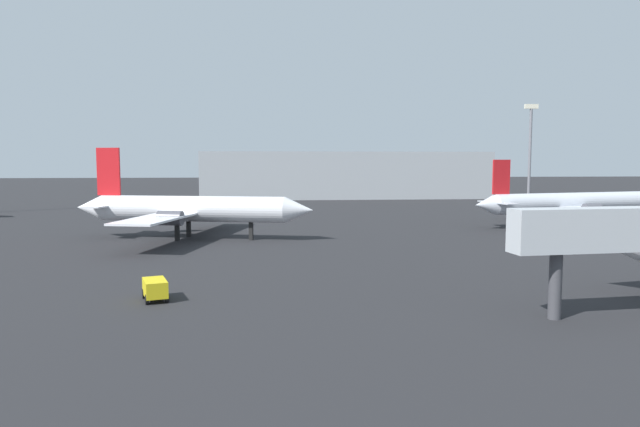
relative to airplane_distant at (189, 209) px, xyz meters
name	(u,v)px	position (x,y,z in m)	size (l,w,h in m)	color
airplane_distant	(189,209)	(0.00, 0.00, 0.00)	(27.24, 26.38, 10.14)	white
airplane_far_left	(571,203)	(48.89, 7.94, -0.22)	(29.65, 21.08, 8.83)	silver
baggage_cart	(155,288)	(1.60, -28.75, -2.60)	(1.99, 2.68, 1.30)	gold
light_mast_right	(530,150)	(55.32, 33.86, 7.22)	(2.40, 0.50, 18.66)	slate
terminal_building	(342,174)	(27.38, 76.43, 2.04)	(66.64, 27.79, 10.79)	#999EA3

